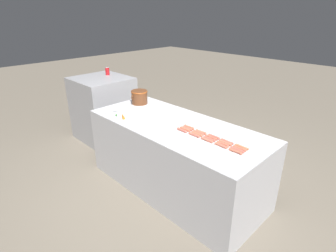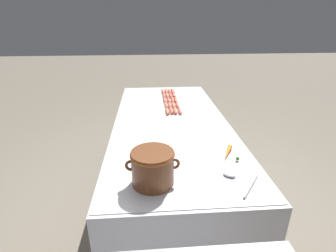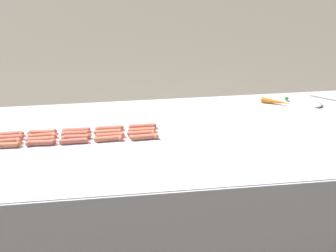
{
  "view_description": "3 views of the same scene",
  "coord_description": "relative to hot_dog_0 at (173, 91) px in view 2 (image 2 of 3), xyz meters",
  "views": [
    {
      "loc": [
        -2.02,
        -1.91,
        2.03
      ],
      "look_at": [
        -0.1,
        0.02,
        0.85
      ],
      "focal_mm": 28.57,
      "sensor_mm": 36.0,
      "label": 1
    },
    {
      "loc": [
        0.18,
        1.96,
        1.66
      ],
      "look_at": [
        0.04,
        0.22,
        0.9
      ],
      "focal_mm": 27.46,
      "sensor_mm": 36.0,
      "label": 2
    },
    {
      "loc": [
        1.84,
        -0.29,
        1.86
      ],
      "look_at": [
        -0.09,
        -0.06,
        0.87
      ],
      "focal_mm": 45.93,
      "sensor_mm": 36.0,
      "label": 3
    }
  ],
  "objects": [
    {
      "name": "ground_plane",
      "position": [
        0.09,
        0.84,
        -0.87
      ],
      "size": [
        20.0,
        20.0,
        0.0
      ],
      "primitive_type": "plane",
      "color": "#756B5B"
    },
    {
      "name": "griddle_counter",
      "position": [
        0.09,
        0.84,
        -0.44
      ],
      "size": [
        0.93,
        2.17,
        0.85
      ],
      "color": "#BCBCC1",
      "rests_on": "ground_plane"
    },
    {
      "name": "hot_dog_0",
      "position": [
        0.0,
        0.0,
        0.0
      ],
      "size": [
        0.03,
        0.14,
        0.03
      ],
      "color": "#CB674D",
      "rests_on": "griddle_counter"
    },
    {
      "name": "hot_dog_1",
      "position": [
        0.0,
        0.16,
        0.0
      ],
      "size": [
        0.03,
        0.14,
        0.03
      ],
      "color": "#CD6A51",
      "rests_on": "griddle_counter"
    },
    {
      "name": "hot_dog_2",
      "position": [
        -0.0,
        0.32,
        0.0
      ],
      "size": [
        0.03,
        0.14,
        0.03
      ],
      "color": "#D56B53",
      "rests_on": "griddle_counter"
    },
    {
      "name": "hot_dog_3",
      "position": [
        -0.0,
        0.49,
        0.0
      ],
      "size": [
        0.03,
        0.14,
        0.03
      ],
      "color": "#D06652",
      "rests_on": "griddle_counter"
    },
    {
      "name": "hot_dog_4",
      "position": [
        -0.0,
        0.65,
        0.0
      ],
      "size": [
        0.03,
        0.14,
        0.03
      ],
      "color": "#D16351",
      "rests_on": "griddle_counter"
    },
    {
      "name": "hot_dog_5",
      "position": [
        0.03,
        0.0,
        0.0
      ],
      "size": [
        0.03,
        0.14,
        0.03
      ],
      "color": "#C96554",
      "rests_on": "griddle_counter"
    },
    {
      "name": "hot_dog_6",
      "position": [
        0.04,
        0.16,
        0.0
      ],
      "size": [
        0.03,
        0.14,
        0.03
      ],
      "color": "#D8674F",
      "rests_on": "griddle_counter"
    },
    {
      "name": "hot_dog_7",
      "position": [
        0.03,
        0.32,
        0.0
      ],
      "size": [
        0.03,
        0.14,
        0.03
      ],
      "color": "#CE6453",
      "rests_on": "griddle_counter"
    },
    {
      "name": "hot_dog_8",
      "position": [
        0.04,
        0.48,
        0.0
      ],
      "size": [
        0.03,
        0.14,
        0.03
      ],
      "color": "#D37151",
      "rests_on": "griddle_counter"
    },
    {
      "name": "hot_dog_9",
      "position": [
        0.04,
        0.65,
        0.0
      ],
      "size": [
        0.03,
        0.14,
        0.03
      ],
      "color": "#D66E4F",
      "rests_on": "griddle_counter"
    },
    {
      "name": "hot_dog_10",
      "position": [
        0.07,
        0.0,
        0.0
      ],
      "size": [
        0.03,
        0.14,
        0.03
      ],
      "color": "#D46A4E",
      "rests_on": "griddle_counter"
    },
    {
      "name": "hot_dog_11",
      "position": [
        0.07,
        0.16,
        0.0
      ],
      "size": [
        0.03,
        0.14,
        0.03
      ],
      "color": "#D57053",
      "rests_on": "griddle_counter"
    },
    {
      "name": "hot_dog_12",
      "position": [
        0.07,
        0.33,
        0.0
      ],
      "size": [
        0.03,
        0.14,
        0.03
      ],
      "color": "#CB674E",
      "rests_on": "griddle_counter"
    },
    {
      "name": "hot_dog_13",
      "position": [
        0.07,
        0.49,
        0.0
      ],
      "size": [
        0.03,
        0.14,
        0.03
      ],
      "color": "#D36751",
      "rests_on": "griddle_counter"
    },
    {
      "name": "hot_dog_14",
      "position": [
        0.07,
        0.64,
        0.0
      ],
      "size": [
        0.03,
        0.14,
        0.03
      ],
      "color": "#CE6852",
      "rests_on": "griddle_counter"
    },
    {
      "name": "hot_dog_15",
      "position": [
        0.11,
        0.0,
        0.0
      ],
      "size": [
        0.03,
        0.14,
        0.03
      ],
      "color": "#D0714D",
      "rests_on": "griddle_counter"
    },
    {
      "name": "hot_dog_16",
      "position": [
        0.11,
        0.16,
        0.0
      ],
      "size": [
        0.03,
        0.14,
        0.03
      ],
      "color": "#CB6554",
      "rests_on": "griddle_counter"
    },
    {
      "name": "hot_dog_17",
      "position": [
        0.11,
        0.32,
        0.0
      ],
      "size": [
        0.03,
        0.14,
        0.03
      ],
      "color": "#CE6453",
      "rests_on": "griddle_counter"
    },
    {
      "name": "hot_dog_18",
      "position": [
        0.11,
        0.48,
        0.0
      ],
      "size": [
        0.03,
        0.14,
        0.03
      ],
      "color": "#D87054",
      "rests_on": "griddle_counter"
    },
    {
      "name": "hot_dog_19",
      "position": [
        0.11,
        0.65,
        0.0
      ],
      "size": [
        0.03,
        0.14,
        0.03
      ],
      "color": "#C96B4E",
      "rests_on": "griddle_counter"
    },
    {
      "name": "bean_pot",
      "position": [
        0.26,
        1.68,
        0.09
      ],
      "size": [
        0.28,
        0.22,
        0.18
      ],
      "color": "brown",
      "rests_on": "griddle_counter"
    },
    {
      "name": "serving_spoon",
      "position": [
        -0.18,
        1.69,
        -0.01
      ],
      "size": [
        0.19,
        0.24,
        0.02
      ],
      "color": "#B7B7BC",
      "rests_on": "griddle_counter"
    },
    {
      "name": "carrot",
      "position": [
        -0.21,
        1.43,
        0.0
      ],
      "size": [
        0.11,
        0.17,
        0.03
      ],
      "color": "orange",
      "rests_on": "griddle_counter"
    }
  ]
}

